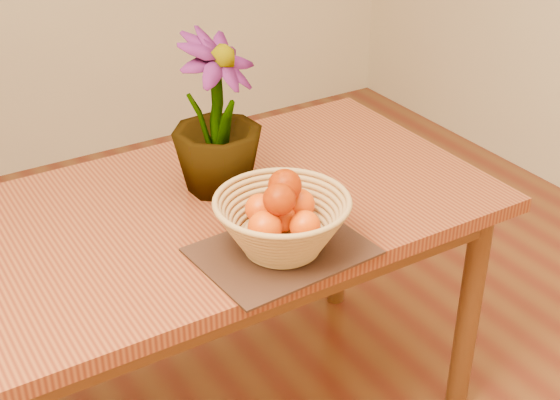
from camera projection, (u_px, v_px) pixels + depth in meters
table at (220, 232)px, 2.02m from camera, size 1.40×0.80×0.75m
placemat at (282, 251)px, 1.78m from camera, size 0.40×0.31×0.01m
wicker_basket at (282, 227)px, 1.75m from camera, size 0.31×0.31×0.13m
orange_pile at (282, 205)px, 1.72m from camera, size 0.19×0.19×0.14m
potted_plant at (216, 115)px, 1.95m from camera, size 0.32×0.32×0.41m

